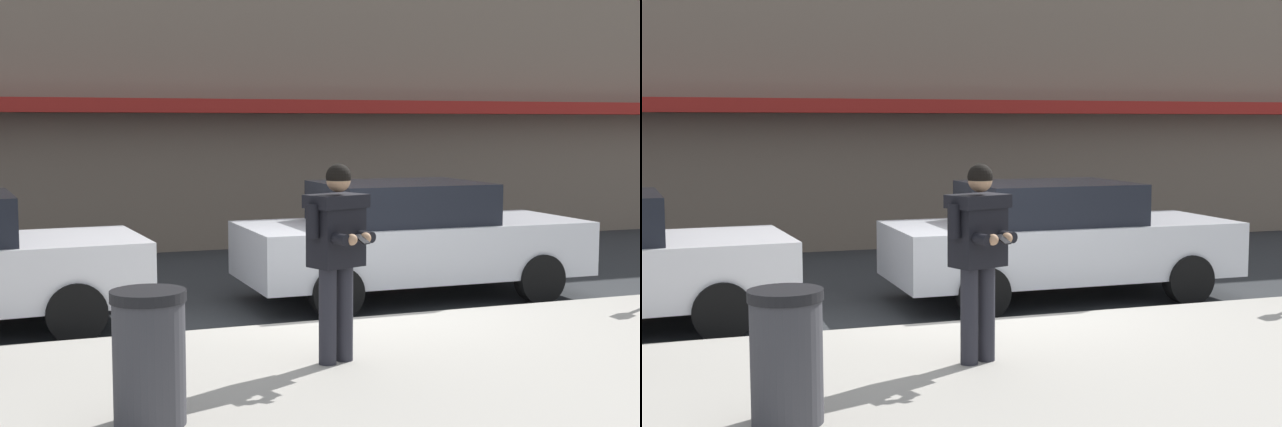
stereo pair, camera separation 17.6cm
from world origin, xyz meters
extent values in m
plane|color=#2B2D30|center=(0.00, 0.00, 0.00)|extent=(80.00, 80.00, 0.00)
cube|color=#A8A399|center=(1.00, -2.85, 0.07)|extent=(32.00, 5.30, 0.14)
cube|color=silver|center=(1.00, 0.05, 0.00)|extent=(28.00, 0.12, 0.01)
cube|color=maroon|center=(1.00, 6.15, 2.60)|extent=(26.60, 0.70, 0.24)
cylinder|color=black|center=(-3.03, 1.96, 0.32)|extent=(0.65, 0.26, 0.64)
cylinder|color=black|center=(-2.92, 0.25, 0.32)|extent=(0.65, 0.26, 0.64)
cube|color=silver|center=(1.44, 1.21, 0.67)|extent=(4.51, 1.84, 0.70)
cube|color=black|center=(1.26, 1.20, 1.28)|extent=(2.08, 1.65, 0.52)
cylinder|color=black|center=(2.83, 2.07, 0.32)|extent=(0.64, 0.22, 0.64)
cylinder|color=black|center=(2.84, 0.36, 0.32)|extent=(0.64, 0.22, 0.64)
cylinder|color=black|center=(0.04, 2.06, 0.32)|extent=(0.64, 0.22, 0.64)
cylinder|color=black|center=(0.05, 0.34, 0.32)|extent=(0.64, 0.22, 0.64)
cylinder|color=#23232B|center=(-0.71, -1.84, 0.58)|extent=(0.16, 0.16, 0.88)
cylinder|color=#23232B|center=(-0.90, -1.91, 0.58)|extent=(0.16, 0.16, 0.88)
cube|color=black|center=(-0.81, -1.88, 1.34)|extent=(0.54, 0.44, 0.64)
cube|color=black|center=(-0.81, -1.88, 1.61)|extent=(0.61, 0.50, 0.12)
cylinder|color=black|center=(-0.55, -1.79, 1.45)|extent=(0.11, 0.11, 0.30)
cylinder|color=black|center=(-0.61, -1.98, 1.30)|extent=(0.20, 0.32, 0.10)
sphere|color=tan|center=(-0.63, -2.13, 1.30)|extent=(0.10, 0.10, 0.10)
cylinder|color=black|center=(-1.06, -1.97, 1.45)|extent=(0.11, 0.11, 0.30)
cylinder|color=black|center=(-0.89, -2.08, 1.30)|extent=(0.20, 0.32, 0.10)
sphere|color=tan|center=(-0.78, -2.19, 1.30)|extent=(0.10, 0.10, 0.10)
cube|color=black|center=(-0.69, -2.20, 1.30)|extent=(0.12, 0.16, 0.07)
sphere|color=tan|center=(-0.79, -1.91, 1.80)|extent=(0.22, 0.22, 0.22)
sphere|color=black|center=(-0.79, -1.91, 1.83)|extent=(0.23, 0.23, 0.23)
cylinder|color=#38383D|center=(-2.66, -2.99, 0.59)|extent=(0.52, 0.52, 0.90)
cylinder|color=black|center=(-2.66, -2.99, 1.08)|extent=(0.55, 0.55, 0.08)
camera|label=1|loc=(-3.63, -9.27, 2.30)|focal=50.00mm
camera|label=2|loc=(-3.46, -9.33, 2.30)|focal=50.00mm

